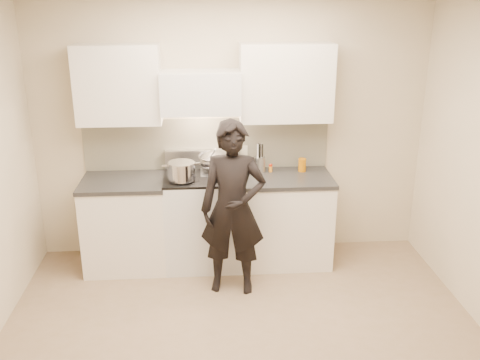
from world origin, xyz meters
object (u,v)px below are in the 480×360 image
stove (204,219)px  counter_right (285,218)px  person (233,209)px  wok (217,160)px  utensil_crock (260,163)px

stove → counter_right: 0.83m
person → counter_right: bearing=52.5°
person → wok: bearing=108.0°
stove → person: 0.70m
counter_right → wok: (-0.68, 0.12, 0.60)m
stove → utensil_crock: utensil_crock is taller
stove → counter_right: (0.83, 0.00, -0.01)m
utensil_crock → stove: bearing=-165.1°
counter_right → wok: size_ratio=1.98×
counter_right → utensil_crock: (-0.25, 0.16, 0.55)m
wok → person: 0.73m
stove → utensil_crock: (0.58, 0.16, 0.54)m
stove → wok: bearing=39.9°
person → utensil_crock: bearing=74.0°
wok → utensil_crock: wok is taller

